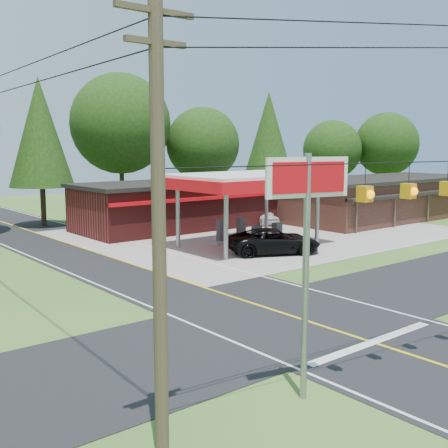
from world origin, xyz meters
TOP-DOWN VIEW (x-y plane):
  - ground at (0.00, 0.00)m, footprint 120.00×120.00m
  - main_highway at (0.00, 0.00)m, footprint 8.00×120.00m
  - cross_road at (0.00, 0.00)m, footprint 70.00×7.00m
  - lane_center_yellow at (0.00, 0.00)m, footprint 0.15×110.00m
  - gas_canopy at (9.00, 13.00)m, footprint 10.60×7.40m
  - convenience_store at (10.00, 22.98)m, footprint 16.40×7.55m
  - strip_building at (28.00, 15.98)m, footprint 20.40×8.75m
  - utility_pole_near_left at (-9.50, -5.00)m, footprint 1.80×0.30m
  - overhead_beacons at (-1.00, -6.00)m, footprint 17.04×2.04m
  - treeline_backdrop at (0.82, 24.01)m, footprint 70.27×51.59m
  - suv_car at (8.50, 10.00)m, footprint 7.67×7.67m
  - sedan_car at (17.00, 20.15)m, footprint 4.96×4.96m
  - big_stop_sign at (-5.00, -5.01)m, footprint 2.39×0.68m

SIDE VIEW (x-z plane):
  - ground at x=0.00m, z-range 0.00..0.00m
  - main_highway at x=0.00m, z-range 0.00..0.02m
  - cross_road at x=0.00m, z-range 0.00..0.03m
  - lane_center_yellow at x=0.00m, z-range 0.02..0.03m
  - sedan_car at x=17.00m, z-range 0.00..1.35m
  - suv_car at x=8.50m, z-range 0.00..1.59m
  - strip_building at x=28.00m, z-range 0.01..3.81m
  - convenience_store at x=10.00m, z-range 0.02..3.82m
  - gas_canopy at x=9.00m, z-range 1.83..6.70m
  - big_stop_sign at x=-5.00m, z-range 1.57..8.15m
  - utility_pole_near_left at x=-9.50m, z-range 0.20..10.20m
  - overhead_beacons at x=-1.00m, z-range 5.70..6.73m
  - treeline_backdrop at x=0.82m, z-range 0.84..14.14m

